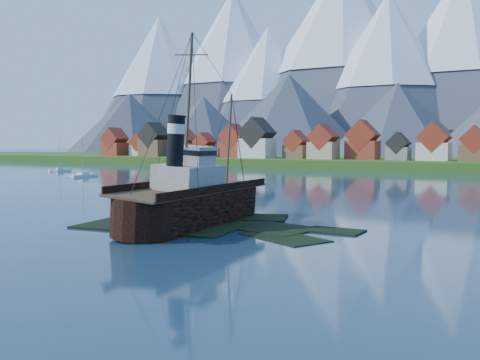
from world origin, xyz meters
The scene contains 9 objects.
ground centered at (0.00, 0.00, 0.00)m, with size 1400.00×1400.00×0.00m, color #1A3248.
shoal centered at (1.78, 2.15, -0.35)m, with size 31.71×21.24×1.14m.
shore_bank centered at (0.00, 170.00, 0.00)m, with size 600.00×80.00×3.20m, color #254C15.
seawall centered at (0.00, 132.00, 0.00)m, with size 600.00×2.50×2.00m, color #3F3D38.
town centered at (-33.12, 152.18, 8.99)m, with size 250.96×16.69×17.30m.
tugboat_wreck centered at (-0.42, 2.47, 2.82)m, with size 6.55×28.20×22.35m.
sailboat_a centered at (-76.84, 56.72, 0.25)m, with size 2.85×9.43×11.38m.
sailboat_b centered at (-105.27, 73.52, 0.24)m, with size 4.22×7.36×10.43m.
sailboat_c centered at (-60.10, 74.52, 0.25)m, with size 5.04×8.82×11.10m.
Camera 1 is at (34.64, -48.59, 9.42)m, focal length 40.00 mm.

